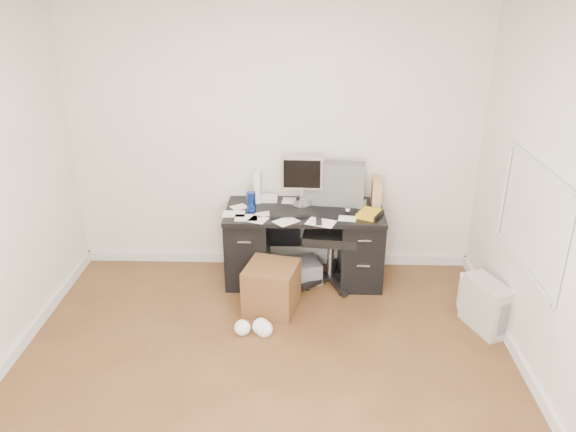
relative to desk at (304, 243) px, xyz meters
The scene contains 18 objects.
ground 1.73m from the desk, 100.29° to the right, with size 4.00×4.00×0.00m, color #4B2C18.
room_shell 2.07m from the desk, 99.37° to the right, with size 4.02×4.02×2.71m.
desk is the anchor object (origin of this frame).
loose_papers 0.41m from the desk, 165.47° to the right, with size 1.10×0.60×0.00m, color white, non-canonical shape.
lcd_monitor 0.61m from the desk, 105.99° to the left, with size 0.40×0.23×0.50m, color #B2B3B7, non-canonical shape.
keyboard 0.39m from the desk, 130.03° to the right, with size 0.46×0.16×0.03m, color black.
computer_mouse 0.56m from the desk, 10.81° to the right, with size 0.06×0.06×0.06m, color #B2B3B7.
travel_mug 0.68m from the desk, behind, with size 0.09×0.09×0.19m, color navy.
white_binder 0.73m from the desk, 150.45° to the left, with size 0.12×0.26×0.30m, color silver.
magazine_file 0.85m from the desk, 11.56° to the left, with size 0.11×0.22×0.26m, color #AA8052.
pen_cup 0.66m from the desk, 17.56° to the left, with size 0.10×0.10×0.24m, color brown, non-canonical shape.
yellow_book 0.72m from the desk, 12.58° to the right, with size 0.19×0.24×0.04m, color gold.
paper_remote 0.49m from the desk, 63.53° to the right, with size 0.25×0.20×0.02m, color white, non-canonical shape.
office_chair 0.32m from the desk, ahead, with size 0.66×0.66×1.17m, color #4D504D, non-canonical shape.
pc_tower 1.76m from the desk, 27.60° to the right, with size 0.20×0.45×0.45m, color #AFAC9E.
shopping_bag 1.63m from the desk, 17.90° to the right, with size 0.24×0.17×0.33m, color silver.
wicker_basket 0.66m from the desk, 117.25° to the right, with size 0.44×0.44×0.44m, color #4B2B16.
desk_printer 0.30m from the desk, 121.37° to the right, with size 0.36×0.29×0.21m, color slate.
Camera 1 is at (0.29, -3.28, 2.81)m, focal length 35.00 mm.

